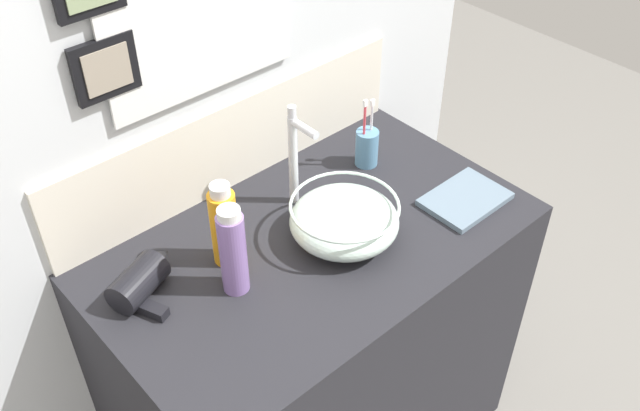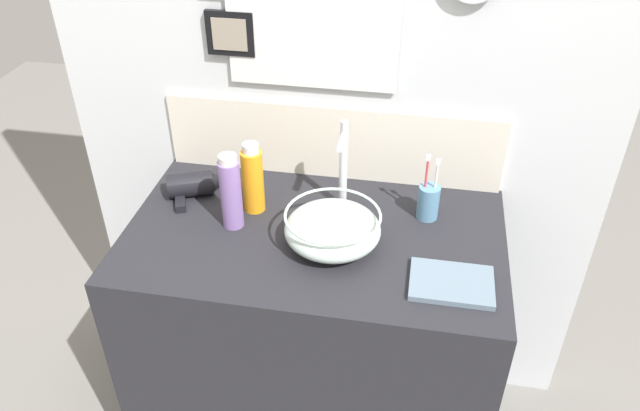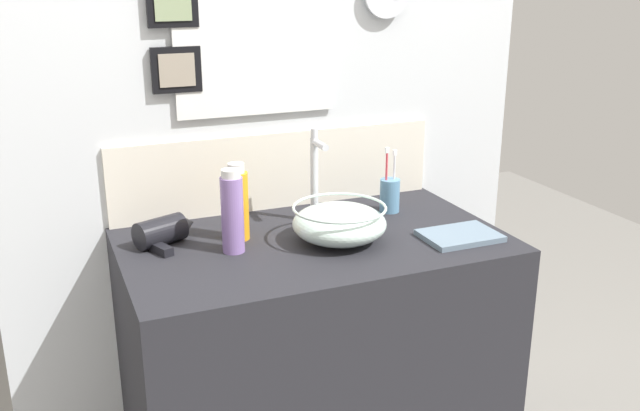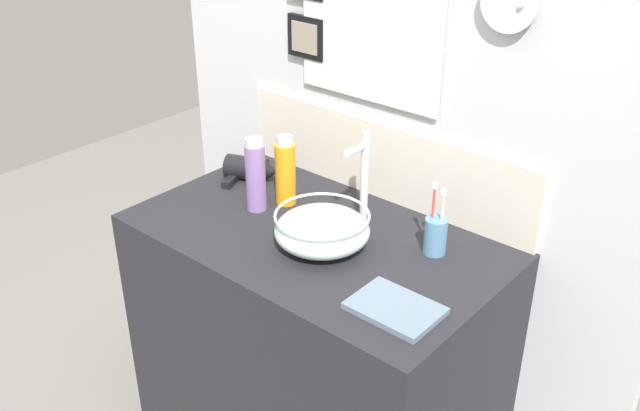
% 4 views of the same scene
% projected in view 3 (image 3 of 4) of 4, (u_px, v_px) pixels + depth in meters
% --- Properties ---
extents(vanity_counter, '(1.09, 0.64, 0.90)m').
position_uv_depth(vanity_counter, '(315.00, 376.00, 2.19)').
color(vanity_counter, '#232328').
rests_on(vanity_counter, ground).
extents(back_panel, '(1.74, 0.10, 2.52)m').
position_uv_depth(back_panel, '(272.00, 96.00, 2.24)').
color(back_panel, silver).
rests_on(back_panel, ground).
extents(glass_bowl_sink, '(0.27, 0.27, 0.11)m').
position_uv_depth(glass_bowl_sink, '(339.00, 223.00, 2.01)').
color(glass_bowl_sink, silver).
rests_on(glass_bowl_sink, vanity_counter).
extents(faucet, '(0.02, 0.10, 0.29)m').
position_uv_depth(faucet, '(315.00, 171.00, 2.14)').
color(faucet, silver).
rests_on(faucet, vanity_counter).
extents(hair_drier, '(0.19, 0.18, 0.08)m').
position_uv_depth(hair_drier, '(165.00, 231.00, 2.00)').
color(hair_drier, black).
rests_on(hair_drier, vanity_counter).
extents(toothbrush_cup, '(0.06, 0.06, 0.21)m').
position_uv_depth(toothbrush_cup, '(390.00, 195.00, 2.26)').
color(toothbrush_cup, '#598CB2').
rests_on(toothbrush_cup, vanity_counter).
extents(soap_dispenser, '(0.06, 0.06, 0.22)m').
position_uv_depth(soap_dispenser, '(237.00, 204.00, 2.02)').
color(soap_dispenser, orange).
rests_on(soap_dispenser, vanity_counter).
extents(shampoo_bottle, '(0.06, 0.06, 0.23)m').
position_uv_depth(shampoo_bottle, '(233.00, 212.00, 1.92)').
color(shampoo_bottle, '#8C6BB2').
rests_on(shampoo_bottle, vanity_counter).
extents(hand_towel, '(0.22, 0.16, 0.02)m').
position_uv_depth(hand_towel, '(460.00, 236.00, 2.05)').
color(hand_towel, slate).
rests_on(hand_towel, vanity_counter).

